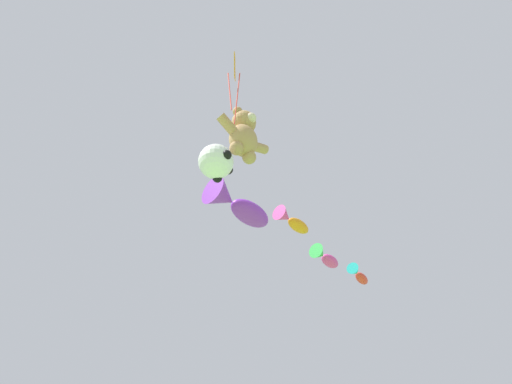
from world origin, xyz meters
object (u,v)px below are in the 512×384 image
object	(u,v)px
fish_kite_violet	(237,205)
soccer_ball_kite	(216,162)
fish_kite_magenta	(325,257)
diamond_kite	(234,74)
teddy_bear_kite	(244,135)
fish_kite_tangerine	(291,221)
fish_kite_crimson	(358,275)

from	to	relation	value
fish_kite_violet	soccer_ball_kite	bearing A→B (deg)	-141.84
fish_kite_magenta	diamond_kite	distance (m)	8.46
teddy_bear_kite	fish_kite_tangerine	size ratio (longest dim) A/B	1.10
fish_kite_violet	fish_kite_magenta	distance (m)	5.31
soccer_ball_kite	fish_kite_crimson	size ratio (longest dim) A/B	0.61
teddy_bear_kite	soccer_ball_kite	distance (m)	1.50
fish_kite_tangerine	teddy_bear_kite	bearing A→B (deg)	-154.49
teddy_bear_kite	soccer_ball_kite	world-z (taller)	teddy_bear_kite
fish_kite_violet	teddy_bear_kite	bearing A→B (deg)	-128.86
teddy_bear_kite	fish_kite_tangerine	world-z (taller)	teddy_bear_kite
soccer_ball_kite	diamond_kite	world-z (taller)	diamond_kite
soccer_ball_kite	fish_kite_crimson	xyz separation A→B (m)	(9.59, 2.02, 1.45)
diamond_kite	fish_kite_magenta	bearing A→B (deg)	20.93
diamond_kite	fish_kite_violet	bearing A→B (deg)	45.28
soccer_ball_kite	fish_kite_magenta	distance (m)	8.12
soccer_ball_kite	fish_kite_tangerine	size ratio (longest dim) A/B	0.58
fish_kite_tangerine	fish_kite_magenta	bearing A→B (deg)	9.94
teddy_bear_kite	soccer_ball_kite	size ratio (longest dim) A/B	1.90
fish_kite_magenta	fish_kite_tangerine	bearing A→B (deg)	-170.06
fish_kite_magenta	fish_kite_violet	bearing A→B (deg)	-175.32
fish_kite_crimson	diamond_kite	distance (m)	10.24
fish_kite_tangerine	fish_kite_crimson	world-z (taller)	fish_kite_tangerine
fish_kite_violet	fish_kite_crimson	world-z (taller)	fish_kite_crimson
diamond_kite	fish_kite_crimson	bearing A→B (deg)	15.57
soccer_ball_kite	fish_kite_violet	distance (m)	3.18
fish_kite_tangerine	fish_kite_crimson	xyz separation A→B (m)	(4.51, 0.18, -0.39)
fish_kite_tangerine	fish_kite_magenta	xyz separation A→B (m)	(2.55, 0.45, -0.26)
teddy_bear_kite	fish_kite_violet	distance (m)	2.75
fish_kite_magenta	fish_kite_crimson	xyz separation A→B (m)	(1.96, -0.26, -0.13)
soccer_ball_kite	diamond_kite	distance (m)	3.06
soccer_ball_kite	teddy_bear_kite	bearing A→B (deg)	-23.62
soccer_ball_kite	diamond_kite	bearing A→B (deg)	-103.42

